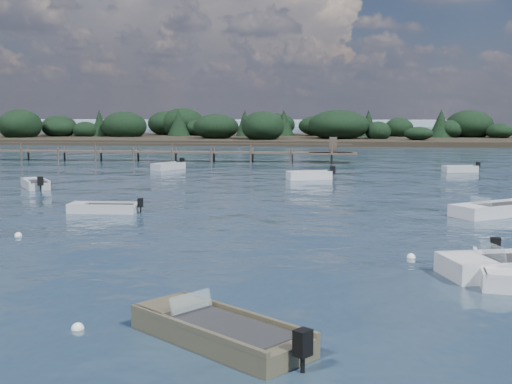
# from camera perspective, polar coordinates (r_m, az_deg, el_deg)

# --- Properties ---
(ground) EXTENTS (400.00, 400.00, 0.00)m
(ground) POSITION_cam_1_polar(r_m,az_deg,el_deg) (80.48, 3.96, 3.31)
(ground) COLOR #182838
(ground) RESTS_ON ground
(dinghy_near_olive) EXTENTS (4.68, 4.17, 1.21)m
(dinghy_near_olive) POSITION_cam_1_polar(r_m,az_deg,el_deg) (15.24, -3.32, -12.58)
(dinghy_near_olive) COLOR brown
(dinghy_near_olive) RESTS_ON ground
(tender_far_white) EXTENTS (3.93, 2.46, 1.33)m
(tender_far_white) POSITION_cam_1_polar(r_m,az_deg,el_deg) (51.10, 4.75, 1.34)
(tender_far_white) COLOR silver
(tender_far_white) RESTS_ON ground
(tender_far_grey) EXTENTS (3.17, 3.68, 1.26)m
(tender_far_grey) POSITION_cam_1_polar(r_m,az_deg,el_deg) (47.63, -19.02, 0.54)
(tender_far_grey) COLOR #A9ADB0
(tender_far_grey) RESTS_ON ground
(dinghy_mid_grey) EXTENTS (3.95, 1.49, 0.99)m
(dinghy_mid_grey) POSITION_cam_1_polar(r_m,az_deg,el_deg) (35.07, -13.39, -1.55)
(dinghy_mid_grey) COLOR #A9ADB0
(dinghy_mid_grey) RESTS_ON ground
(dinghy_extra_a) EXTENTS (2.78, 3.71, 1.25)m
(dinghy_extra_a) POSITION_cam_1_polar(r_m,az_deg,el_deg) (60.38, -7.80, 2.17)
(dinghy_extra_a) COLOR #A9ADB0
(dinghy_extra_a) RESTS_ON ground
(dinghy_extra_b) EXTENTS (2.07, 4.44, 1.15)m
(dinghy_extra_b) POSITION_cam_1_polar(r_m,az_deg,el_deg) (22.17, 21.05, -6.77)
(dinghy_extra_b) COLOR silver
(dinghy_extra_b) RESTS_ON ground
(tender_far_grey_b) EXTENTS (3.41, 1.89, 1.14)m
(tender_far_grey_b) POSITION_cam_1_polar(r_m,az_deg,el_deg) (60.08, 17.68, 1.86)
(tender_far_grey_b) COLOR #A9ADB0
(tender_far_grey_b) RESTS_ON ground
(dinghy_mid_white_b) EXTENTS (5.07, 4.23, 1.31)m
(dinghy_mid_white_b) POSITION_cam_1_polar(r_m,az_deg,el_deg) (35.35, 20.50, -1.68)
(dinghy_mid_white_b) COLOR silver
(dinghy_mid_white_b) RESTS_ON ground
(buoy_a) EXTENTS (0.32, 0.32, 0.32)m
(buoy_a) POSITION_cam_1_polar(r_m,az_deg,el_deg) (16.68, -15.56, -11.64)
(buoy_a) COLOR white
(buoy_a) RESTS_ON ground
(buoy_b) EXTENTS (0.32, 0.32, 0.32)m
(buoy_b) POSITION_cam_1_polar(r_m,az_deg,el_deg) (24.27, 13.62, -5.69)
(buoy_b) COLOR white
(buoy_b) RESTS_ON ground
(buoy_c) EXTENTS (0.32, 0.32, 0.32)m
(buoy_c) POSITION_cam_1_polar(r_m,az_deg,el_deg) (29.51, -20.37, -3.68)
(buoy_c) COLOR white
(buoy_c) RESTS_ON ground
(jetty) EXTENTS (64.50, 3.20, 3.40)m
(jetty) POSITION_cam_1_polar(r_m,az_deg,el_deg) (72.92, -13.85, 3.50)
(jetty) COLOR #4A3F36
(jetty) RESTS_ON ground
(far_headland) EXTENTS (190.00, 40.00, 5.80)m
(far_headland) POSITION_cam_1_polar(r_m,az_deg,el_deg) (122.15, 16.70, 5.23)
(far_headland) COLOR black
(far_headland) RESTS_ON ground
(distant_haze) EXTENTS (280.00, 20.00, 2.40)m
(distant_haze) POSITION_cam_1_polar(r_m,az_deg,el_deg) (267.23, -14.02, 5.74)
(distant_haze) COLOR #8BA0AC
(distant_haze) RESTS_ON ground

